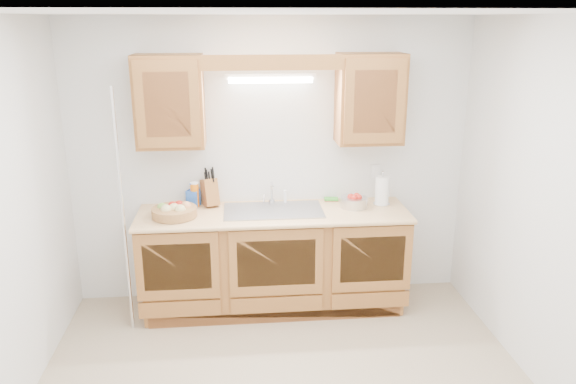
{
  "coord_description": "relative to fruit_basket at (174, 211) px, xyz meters",
  "views": [
    {
      "loc": [
        -0.3,
        -3.31,
        2.47
      ],
      "look_at": [
        0.09,
        0.85,
        1.18
      ],
      "focal_mm": 35.0,
      "sensor_mm": 36.0,
      "label": 1
    }
  ],
  "objects": [
    {
      "name": "sink",
      "position": [
        0.82,
        0.07,
        -0.12
      ],
      "size": [
        0.84,
        0.46,
        0.36
      ],
      "color": "#9E9EA3",
      "rests_on": "countertop"
    },
    {
      "name": "sponge",
      "position": [
        1.36,
        0.3,
        -0.04
      ],
      "size": [
        0.13,
        0.09,
        0.03
      ],
      "rotation": [
        0.0,
        0.0,
        -0.12
      ],
      "color": "#CC333F",
      "rests_on": "countertop"
    },
    {
      "name": "upper_cabinet_right",
      "position": [
        1.65,
        0.2,
        0.87
      ],
      "size": [
        0.55,
        0.33,
        0.75
      ],
      "primitive_type": "cube",
      "color": "#9B5B2D",
      "rests_on": "room"
    },
    {
      "name": "base_cabinets",
      "position": [
        0.82,
        0.06,
        -0.51
      ],
      "size": [
        2.2,
        0.6,
        0.86
      ],
      "primitive_type": "cube",
      "color": "#9B5B2D",
      "rests_on": "ground"
    },
    {
      "name": "paper_towel",
      "position": [
        1.79,
        0.15,
        0.07
      ],
      "size": [
        0.15,
        0.15,
        0.3
      ],
      "rotation": [
        0.0,
        0.0,
        0.27
      ],
      "color": "silver",
      "rests_on": "countertop"
    },
    {
      "name": "fruit_basket",
      "position": [
        0.0,
        0.0,
        0.0
      ],
      "size": [
        0.38,
        0.38,
        0.12
      ],
      "rotation": [
        0.0,
        0.0,
        -0.02
      ],
      "color": "#AF7A46",
      "rests_on": "countertop"
    },
    {
      "name": "orange_canister",
      "position": [
        0.15,
        0.26,
        0.06
      ],
      "size": [
        0.07,
        0.07,
        0.22
      ],
      "rotation": [
        0.0,
        0.0,
        -0.05
      ],
      "color": "orange",
      "rests_on": "countertop"
    },
    {
      "name": "countertop",
      "position": [
        0.82,
        0.05,
        -0.07
      ],
      "size": [
        2.3,
        0.63,
        0.04
      ],
      "primitive_type": "cube",
      "color": "#E1B376",
      "rests_on": "base_cabinets"
    },
    {
      "name": "knife_block",
      "position": [
        0.28,
        0.27,
        0.07
      ],
      "size": [
        0.18,
        0.23,
        0.35
      ],
      "rotation": [
        0.0,
        0.0,
        0.36
      ],
      "color": "#9B5B2D",
      "rests_on": "countertop"
    },
    {
      "name": "apple_bowl",
      "position": [
        1.53,
        0.1,
        0.0
      ],
      "size": [
        0.29,
        0.29,
        0.12
      ],
      "rotation": [
        0.0,
        0.0,
        0.26
      ],
      "color": "silver",
      "rests_on": "countertop"
    },
    {
      "name": "valance",
      "position": [
        0.82,
        0.05,
        1.19
      ],
      "size": [
        2.2,
        0.05,
        0.12
      ],
      "primitive_type": "cube",
      "color": "#9B5B2D",
      "rests_on": "room"
    },
    {
      "name": "room",
      "position": [
        0.82,
        -1.14,
        0.3
      ],
      "size": [
        3.52,
        3.5,
        2.5
      ],
      "color": "tan",
      "rests_on": "ground"
    },
    {
      "name": "soap_bottle",
      "position": [
        0.14,
        0.27,
        0.06
      ],
      "size": [
        0.13,
        0.13,
        0.22
      ],
      "primitive_type": "imported",
      "rotation": [
        0.0,
        0.0,
        -0.42
      ],
      "color": "blue",
      "rests_on": "countertop"
    },
    {
      "name": "upper_cabinet_left",
      "position": [
        -0.01,
        0.2,
        0.87
      ],
      "size": [
        0.55,
        0.33,
        0.75
      ],
      "primitive_type": "cube",
      "color": "#9B5B2D",
      "rests_on": "room"
    },
    {
      "name": "wire_shelf_pole",
      "position": [
        -0.38,
        -0.2,
        0.05
      ],
      "size": [
        0.03,
        0.03,
        2.0
      ],
      "primitive_type": "cylinder",
      "color": "silver",
      "rests_on": "ground"
    },
    {
      "name": "outlet_plate",
      "position": [
        1.77,
        0.36,
        0.2
      ],
      "size": [
        0.08,
        0.01,
        0.12
      ],
      "primitive_type": "cube",
      "color": "white",
      "rests_on": "room"
    },
    {
      "name": "fluorescent_fixture",
      "position": [
        0.82,
        0.28,
        1.05
      ],
      "size": [
        0.76,
        0.08,
        0.08
      ],
      "color": "white",
      "rests_on": "room"
    }
  ]
}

